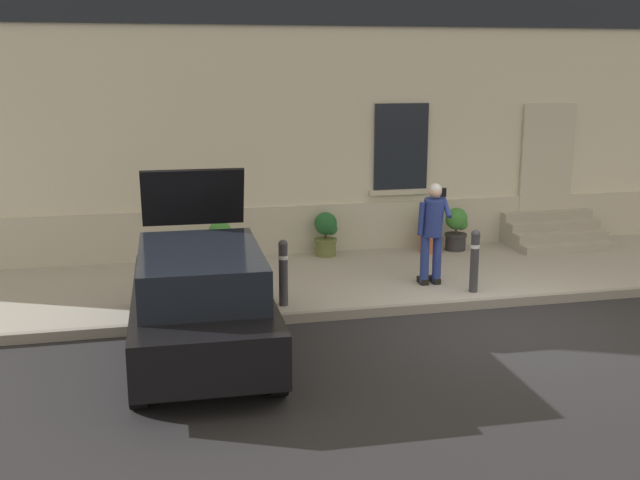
{
  "coord_description": "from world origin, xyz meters",
  "views": [
    {
      "loc": [
        -5.07,
        -9.73,
        3.82
      ],
      "look_at": [
        -2.47,
        1.6,
        1.1
      ],
      "focal_mm": 42.59,
      "sensor_mm": 36.0,
      "label": 1
    }
  ],
  "objects_px": {
    "planter_olive": "(326,233)",
    "bollard_near_person": "(475,259)",
    "hatchback_car_black": "(201,299)",
    "planter_terracotta": "(430,230)",
    "bollard_far_left": "(283,270)",
    "planter_cream": "(221,242)",
    "person_on_phone": "(433,227)",
    "planter_charcoal": "(457,228)"
  },
  "relations": [
    {
      "from": "bollard_near_person",
      "to": "hatchback_car_black",
      "type": "bearing_deg",
      "value": -161.92
    },
    {
      "from": "planter_olive",
      "to": "planter_terracotta",
      "type": "xyz_separation_m",
      "value": [
        2.07,
        -0.17,
        0.0
      ]
    },
    {
      "from": "hatchback_car_black",
      "to": "bollard_near_person",
      "type": "bearing_deg",
      "value": 18.08
    },
    {
      "from": "planter_olive",
      "to": "planter_charcoal",
      "type": "distance_m",
      "value": 2.65
    },
    {
      "from": "bollard_far_left",
      "to": "planter_terracotta",
      "type": "distance_m",
      "value": 4.38
    },
    {
      "from": "planter_terracotta",
      "to": "bollard_far_left",
      "type": "bearing_deg",
      "value": -141.77
    },
    {
      "from": "planter_cream",
      "to": "planter_charcoal",
      "type": "relative_size",
      "value": 1.0
    },
    {
      "from": "bollard_near_person",
      "to": "planter_olive",
      "type": "height_order",
      "value": "bollard_near_person"
    },
    {
      "from": "planter_cream",
      "to": "planter_terracotta",
      "type": "xyz_separation_m",
      "value": [
        4.15,
        0.18,
        0.0
      ]
    },
    {
      "from": "hatchback_car_black",
      "to": "planter_charcoal",
      "type": "relative_size",
      "value": 4.77
    },
    {
      "from": "bollard_far_left",
      "to": "planter_cream",
      "type": "distance_m",
      "value": 2.63
    },
    {
      "from": "planter_charcoal",
      "to": "bollard_far_left",
      "type": "bearing_deg",
      "value": -145.64
    },
    {
      "from": "planter_olive",
      "to": "bollard_near_person",
      "type": "bearing_deg",
      "value": -57.97
    },
    {
      "from": "bollard_far_left",
      "to": "planter_terracotta",
      "type": "xyz_separation_m",
      "value": [
        3.44,
        2.71,
        -0.11
      ]
    },
    {
      "from": "planter_charcoal",
      "to": "planter_olive",
      "type": "bearing_deg",
      "value": 177.03
    },
    {
      "from": "person_on_phone",
      "to": "planter_olive",
      "type": "xyz_separation_m",
      "value": [
        -1.27,
        2.34,
        -0.55
      ]
    },
    {
      "from": "planter_cream",
      "to": "planter_terracotta",
      "type": "relative_size",
      "value": 1.0
    },
    {
      "from": "bollard_far_left",
      "to": "planter_olive",
      "type": "relative_size",
      "value": 1.22
    },
    {
      "from": "planter_cream",
      "to": "planter_charcoal",
      "type": "xyz_separation_m",
      "value": [
        4.72,
        0.22,
        0.0
      ]
    },
    {
      "from": "hatchback_car_black",
      "to": "bollard_near_person",
      "type": "distance_m",
      "value": 4.76
    },
    {
      "from": "planter_cream",
      "to": "hatchback_car_black",
      "type": "bearing_deg",
      "value": -99.22
    },
    {
      "from": "planter_terracotta",
      "to": "planter_charcoal",
      "type": "bearing_deg",
      "value": 3.68
    },
    {
      "from": "person_on_phone",
      "to": "planter_cream",
      "type": "bearing_deg",
      "value": 143.46
    },
    {
      "from": "hatchback_car_black",
      "to": "bollard_far_left",
      "type": "bearing_deg",
      "value": 47.38
    },
    {
      "from": "bollard_far_left",
      "to": "planter_terracotta",
      "type": "bearing_deg",
      "value": 38.23
    },
    {
      "from": "hatchback_car_black",
      "to": "planter_terracotta",
      "type": "height_order",
      "value": "hatchback_car_black"
    },
    {
      "from": "bollard_near_person",
      "to": "planter_charcoal",
      "type": "xyz_separation_m",
      "value": [
        0.85,
        2.74,
        -0.11
      ]
    },
    {
      "from": "person_on_phone",
      "to": "planter_charcoal",
      "type": "distance_m",
      "value": 2.65
    },
    {
      "from": "hatchback_car_black",
      "to": "planter_cream",
      "type": "relative_size",
      "value": 4.77
    },
    {
      "from": "bollard_far_left",
      "to": "planter_olive",
      "type": "height_order",
      "value": "bollard_far_left"
    },
    {
      "from": "hatchback_car_black",
      "to": "planter_olive",
      "type": "bearing_deg",
      "value": 58.01
    },
    {
      "from": "person_on_phone",
      "to": "bollard_near_person",
      "type": "bearing_deg",
      "value": -51.57
    },
    {
      "from": "planter_olive",
      "to": "planter_terracotta",
      "type": "distance_m",
      "value": 2.08
    },
    {
      "from": "hatchback_car_black",
      "to": "planter_charcoal",
      "type": "xyz_separation_m",
      "value": [
        5.37,
        4.22,
        -0.19
      ]
    },
    {
      "from": "planter_charcoal",
      "to": "hatchback_car_black",
      "type": "bearing_deg",
      "value": -141.85
    },
    {
      "from": "person_on_phone",
      "to": "planter_cream",
      "type": "xyz_separation_m",
      "value": [
        -3.34,
        1.98,
        -0.55
      ]
    },
    {
      "from": "bollard_near_person",
      "to": "planter_cream",
      "type": "distance_m",
      "value": 4.63
    },
    {
      "from": "planter_olive",
      "to": "planter_charcoal",
      "type": "relative_size",
      "value": 1.0
    },
    {
      "from": "bollard_near_person",
      "to": "person_on_phone",
      "type": "distance_m",
      "value": 0.88
    },
    {
      "from": "bollard_near_person",
      "to": "planter_charcoal",
      "type": "relative_size",
      "value": 1.22
    },
    {
      "from": "planter_cream",
      "to": "bollard_near_person",
      "type": "bearing_deg",
      "value": -33.08
    },
    {
      "from": "person_on_phone",
      "to": "planter_terracotta",
      "type": "relative_size",
      "value": 2.03
    }
  ]
}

